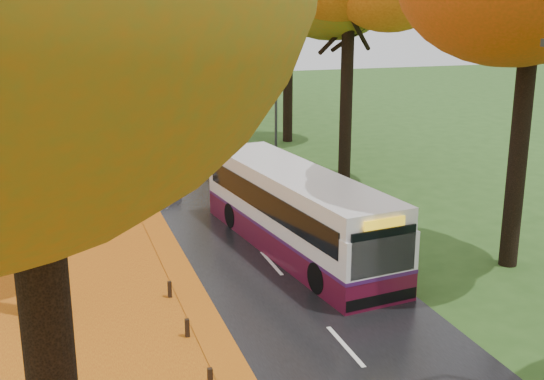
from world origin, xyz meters
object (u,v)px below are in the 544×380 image
car_silver (121,125)px  car_dark (121,123)px  bus (296,209)px  car_white (150,171)px  streetlamp_far (184,51)px  streetlamp_mid (271,81)px

car_silver → car_dark: car_dark is taller
bus → car_silver: 24.07m
car_white → car_dark: 14.27m
bus → car_dark: bus is taller
car_silver → car_dark: 0.65m
streetlamp_far → streetlamp_mid: bearing=-90.0°
bus → car_dark: (-3.38, 24.44, -0.80)m
car_white → car_silver: 13.63m
streetlamp_far → car_white: streetlamp_far is taller
streetlamp_far → bus: streetlamp_far is taller
car_silver → streetlamp_mid: bearing=-78.1°
streetlamp_mid → car_white: bearing=-172.4°
car_white → car_dark: car_white is taller
car_silver → car_dark: bearing=67.6°
streetlamp_mid → car_silver: 14.77m
streetlamp_far → car_silver: 11.80m
bus → car_silver: bus is taller
streetlamp_far → car_silver: bearing=-123.9°
streetlamp_far → bus: 33.28m
streetlamp_mid → bus: 11.78m
streetlamp_mid → car_dark: bearing=114.4°
streetlamp_far → car_dark: (-6.09, -8.57, -4.00)m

